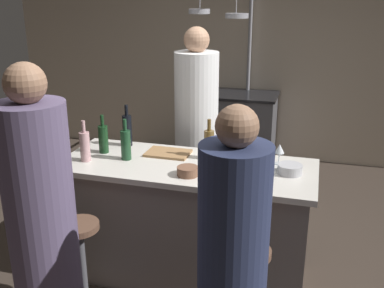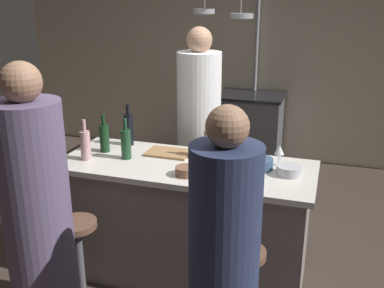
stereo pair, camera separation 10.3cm
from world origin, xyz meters
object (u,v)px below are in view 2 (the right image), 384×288
at_px(stove_range, 249,130).
at_px(wine_glass_by_chef, 260,164).
at_px(guest_right, 223,278).
at_px(wine_bottle_green, 126,143).
at_px(mixing_bowl_steel, 289,170).
at_px(wine_bottle_rose, 85,145).
at_px(wine_glass_near_left_guest, 279,151).
at_px(mixing_bowl_blue, 259,163).
at_px(chef, 199,138).
at_px(wine_glass_near_right_guest, 223,149).
at_px(wine_bottle_amber, 209,144).
at_px(mixing_bowl_wooden, 186,171).
at_px(guest_left, 39,231).
at_px(pepper_mill, 226,164).
at_px(bar_stool_left, 80,263).
at_px(wine_bottle_red, 104,138).
at_px(cutting_board, 168,153).
at_px(wine_bottle_dark, 129,129).

distance_m(stove_range, wine_glass_by_chef, 2.67).
distance_m(guest_right, wine_bottle_green, 1.38).
bearing_deg(mixing_bowl_steel, guest_right, -100.69).
bearing_deg(wine_bottle_rose, wine_glass_by_chef, 1.51).
height_order(wine_glass_near_left_guest, mixing_bowl_blue, wine_glass_near_left_guest).
height_order(guest_right, wine_bottle_rose, guest_right).
distance_m(chef, wine_glass_near_right_guest, 0.83).
height_order(wine_bottle_amber, mixing_bowl_wooden, wine_bottle_amber).
distance_m(guest_left, wine_glass_by_chef, 1.38).
relative_size(guest_left, mixing_bowl_blue, 8.92).
relative_size(guest_left, wine_glass_by_chef, 11.84).
bearing_deg(wine_bottle_amber, wine_glass_near_left_guest, 3.86).
relative_size(guest_right, mixing_bowl_blue, 8.21).
height_order(wine_glass_near_left_guest, mixing_bowl_steel, wine_glass_near_left_guest).
relative_size(wine_bottle_green, mixing_bowl_wooden, 2.12).
height_order(guest_right, pepper_mill, guest_right).
xyz_separation_m(bar_stool_left, wine_bottle_red, (-0.15, 0.68, 0.64)).
bearing_deg(wine_glass_by_chef, wine_bottle_amber, 148.67).
distance_m(wine_bottle_green, mixing_bowl_wooden, 0.54).
height_order(pepper_mill, wine_bottle_rose, wine_bottle_rose).
bearing_deg(bar_stool_left, wine_bottle_red, 102.21).
height_order(cutting_board, wine_glass_near_right_guest, wine_glass_near_right_guest).
relative_size(chef, guest_right, 1.12).
relative_size(guest_left, wine_bottle_green, 5.76).
xyz_separation_m(guest_right, wine_bottle_amber, (-0.40, 1.13, 0.27)).
distance_m(guest_right, wine_glass_near_right_guest, 1.14).
xyz_separation_m(wine_bottle_dark, wine_glass_near_right_guest, (0.81, -0.17, -0.02)).
distance_m(bar_stool_left, mixing_bowl_blue, 1.36).
xyz_separation_m(chef, wine_bottle_red, (-0.52, -0.74, 0.18)).
distance_m(wine_bottle_amber, mixing_bowl_wooden, 0.36).
bearing_deg(stove_range, wine_bottle_rose, -105.33).
distance_m(wine_glass_by_chef, wine_glass_near_left_guest, 0.30).
height_order(chef, wine_bottle_dark, chef).
distance_m(wine_bottle_amber, mixing_bowl_blue, 0.39).
height_order(guest_right, wine_glass_near_right_guest, guest_right).
bearing_deg(wine_bottle_amber, stove_range, 93.14).
relative_size(pepper_mill, wine_bottle_green, 0.70).
xyz_separation_m(chef, wine_bottle_rose, (-0.56, -0.93, 0.19)).
distance_m(stove_range, wine_bottle_amber, 2.37).
relative_size(guest_left, wine_glass_near_left_guest, 11.84).
distance_m(wine_bottle_amber, wine_glass_near_left_guest, 0.50).
height_order(wine_bottle_red, wine_glass_near_left_guest, wine_bottle_red).
bearing_deg(wine_bottle_green, cutting_board, 35.54).
xyz_separation_m(wine_bottle_dark, wine_bottle_red, (-0.11, -0.20, -0.02)).
bearing_deg(wine_bottle_rose, chef, 58.98).
bearing_deg(wine_bottle_red, wine_bottle_green, -21.45).
xyz_separation_m(wine_bottle_green, wine_glass_by_chef, (0.98, -0.08, -0.01)).
bearing_deg(stove_range, wine_bottle_green, -100.13).
distance_m(chef, wine_bottle_green, 0.90).
bearing_deg(mixing_bowl_wooden, wine_bottle_dark, 143.99).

